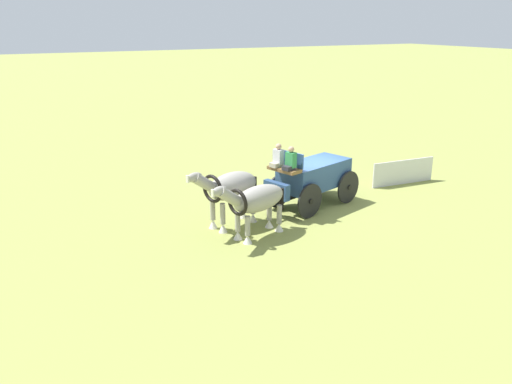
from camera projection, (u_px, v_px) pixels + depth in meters
ground_plane at (313, 205)px, 20.61m from camera, size 220.00×220.00×0.00m
show_wagon at (311, 176)px, 20.11m from camera, size 5.93×2.66×2.72m
draft_horse_near at (256, 201)px, 17.22m from camera, size 3.11×1.45×2.13m
draft_horse_off at (230, 188)px, 18.07m from camera, size 3.04×1.51×2.29m
sponsor_banner at (403, 172)px, 23.08m from camera, size 3.19×0.31×1.10m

